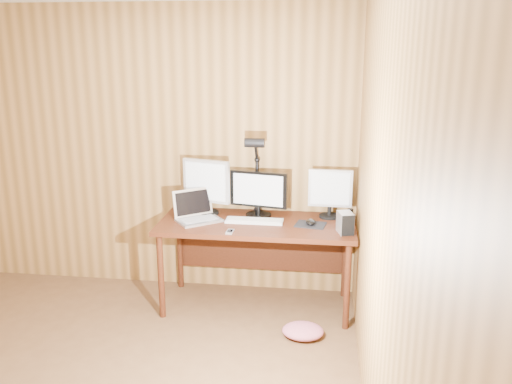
% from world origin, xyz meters
% --- Properties ---
extents(room_shell, '(4.00, 4.00, 4.00)m').
position_xyz_m(room_shell, '(0.00, 0.00, 1.25)').
color(room_shell, brown).
rests_on(room_shell, ground).
extents(desk, '(1.60, 0.70, 0.75)m').
position_xyz_m(desk, '(0.93, 1.70, 0.63)').
color(desk, '#3F1A0D').
rests_on(desk, floor).
extents(monitor_center, '(0.49, 0.21, 0.39)m').
position_xyz_m(monitor_center, '(0.92, 1.79, 0.95)').
color(monitor_center, black).
rests_on(monitor_center, desk).
extents(monitor_left, '(0.42, 0.20, 0.47)m').
position_xyz_m(monitor_left, '(0.48, 1.80, 1.01)').
color(monitor_left, black).
rests_on(monitor_left, desk).
extents(monitor_right, '(0.36, 0.17, 0.41)m').
position_xyz_m(monitor_right, '(1.52, 1.84, 0.97)').
color(monitor_right, black).
rests_on(monitor_right, desk).
extents(laptop, '(0.43, 0.42, 0.25)m').
position_xyz_m(laptop, '(0.42, 1.63, 0.81)').
color(laptop, silver).
rests_on(laptop, desk).
extents(keyboard, '(0.47, 0.14, 0.02)m').
position_xyz_m(keyboard, '(0.91, 1.63, 0.76)').
color(keyboard, silver).
rests_on(keyboard, desk).
extents(mousepad, '(0.27, 0.23, 0.00)m').
position_xyz_m(mousepad, '(1.37, 1.62, 0.75)').
color(mousepad, black).
rests_on(mousepad, desk).
extents(mouse, '(0.10, 0.13, 0.04)m').
position_xyz_m(mouse, '(1.37, 1.62, 0.77)').
color(mouse, black).
rests_on(mouse, mousepad).
extents(hard_drive, '(0.14, 0.17, 0.17)m').
position_xyz_m(hard_drive, '(1.64, 1.45, 0.83)').
color(hard_drive, silver).
rests_on(hard_drive, desk).
extents(phone, '(0.05, 0.10, 0.01)m').
position_xyz_m(phone, '(0.76, 1.36, 0.76)').
color(phone, silver).
rests_on(phone, desk).
extents(speaker, '(0.05, 0.05, 0.11)m').
position_xyz_m(speaker, '(1.69, 1.73, 0.81)').
color(speaker, black).
rests_on(speaker, desk).
extents(desk_lamp, '(0.16, 0.23, 0.71)m').
position_xyz_m(desk_lamp, '(0.89, 1.85, 1.19)').
color(desk_lamp, black).
rests_on(desk_lamp, desk).
extents(fabric_pile, '(0.34, 0.29, 0.10)m').
position_xyz_m(fabric_pile, '(1.34, 1.16, 0.05)').
color(fabric_pile, '#C15D73').
rests_on(fabric_pile, floor).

